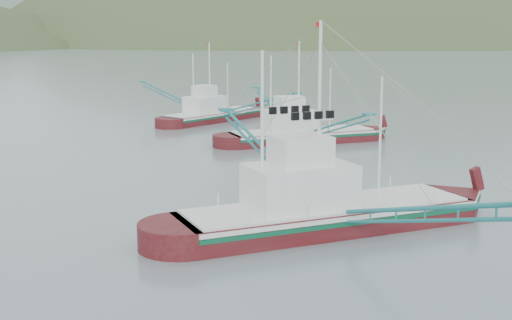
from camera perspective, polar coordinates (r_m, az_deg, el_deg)
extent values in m
plane|color=slate|center=(38.52, 2.32, -6.30)|extent=(1200.00, 1200.00, 0.00)
cube|color=#450B0E|center=(40.29, 5.65, -5.24)|extent=(17.44, 7.01, 2.26)
cube|color=silver|center=(40.03, 5.67, -3.92)|extent=(17.12, 7.05, 0.25)
cube|color=#0B4D30|center=(40.11, 5.66, -4.31)|extent=(17.13, 7.08, 0.25)
cube|color=silver|center=(39.98, 5.68, -3.61)|extent=(16.57, 6.66, 0.14)
cube|color=silver|center=(38.91, 3.53, -2.17)|extent=(6.13, 4.42, 2.49)
cube|color=silver|center=(38.51, 3.56, 0.78)|extent=(3.28, 2.90, 1.58)
cylinder|color=white|center=(38.76, 5.08, 3.53)|extent=(0.18, 0.18, 10.17)
cylinder|color=white|center=(37.37, 0.49, 2.12)|extent=(0.16, 0.16, 8.65)
cylinder|color=white|center=(41.01, 9.91, 1.65)|extent=(0.14, 0.14, 7.12)
cube|color=#450B0E|center=(69.56, 3.75, 1.56)|extent=(14.63, 5.07, 1.91)
cube|color=silver|center=(69.43, 3.76, 2.22)|extent=(14.35, 5.12, 0.21)
cube|color=#0B4D30|center=(69.47, 3.76, 2.02)|extent=(14.35, 5.14, 0.21)
cube|color=silver|center=(69.40, 3.76, 2.38)|extent=(13.90, 4.82, 0.11)
cube|color=silver|center=(68.70, 2.68, 3.15)|extent=(5.03, 3.47, 2.10)
cube|color=silver|center=(68.49, 2.69, 4.58)|extent=(2.66, 2.32, 1.34)
cylinder|color=white|center=(68.72, 3.44, 5.87)|extent=(0.15, 0.15, 8.61)
cylinder|color=white|center=(67.69, 1.20, 5.26)|extent=(0.13, 0.13, 7.32)
cylinder|color=white|center=(70.24, 5.95, 4.88)|extent=(0.11, 0.11, 6.03)
cube|color=#450B0E|center=(85.04, -3.49, 3.24)|extent=(13.22, 10.90, 1.82)
cube|color=silver|center=(84.94, -3.49, 3.76)|extent=(13.04, 10.80, 0.20)
cube|color=#0B4D30|center=(84.97, -3.49, 3.60)|extent=(13.05, 10.82, 0.20)
cube|color=silver|center=(84.92, -3.49, 3.88)|extent=(12.56, 10.36, 0.11)
cube|color=silver|center=(83.82, -4.14, 4.44)|extent=(5.39, 5.02, 2.00)
cube|color=silver|center=(83.66, -4.15, 5.55)|extent=(3.09, 3.00, 1.27)
cylinder|color=white|center=(84.20, -3.74, 6.58)|extent=(0.15, 0.15, 8.19)
cylinder|color=white|center=(82.28, -5.04, 6.04)|extent=(0.13, 0.13, 6.96)
cylinder|color=white|center=(86.64, -2.28, 5.90)|extent=(0.11, 0.11, 5.73)
ellipsoid|color=#3A4B26|center=(528.67, 13.54, 9.25)|extent=(684.00, 432.00, 306.00)
ellipsoid|color=slate|center=(596.66, -11.20, 9.49)|extent=(960.00, 400.00, 240.00)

